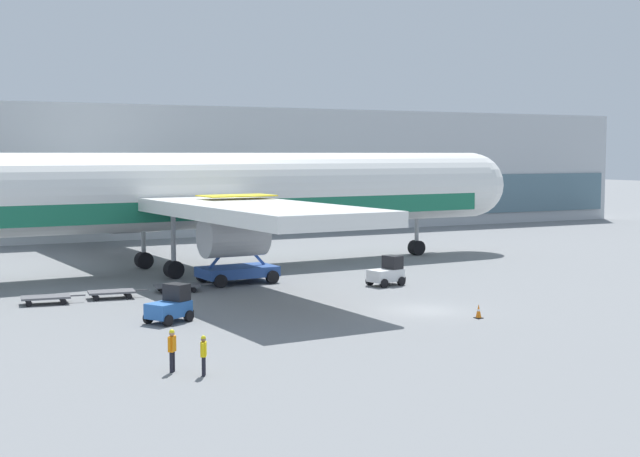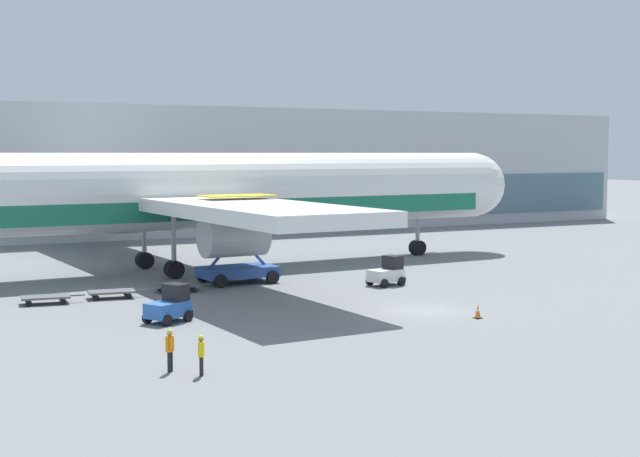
% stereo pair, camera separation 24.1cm
% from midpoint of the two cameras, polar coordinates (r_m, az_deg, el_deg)
% --- Properties ---
extents(ground_plane, '(400.00, 400.00, 0.00)m').
position_cam_midpoint_polar(ground_plane, '(51.39, 6.68, -5.24)').
color(ground_plane, slate).
extents(terminal_building, '(90.00, 18.20, 14.00)m').
position_cam_midpoint_polar(terminal_building, '(109.24, -2.48, 3.80)').
color(terminal_building, '#B2B7BC').
rests_on(terminal_building, ground_plane).
extents(airplane_main, '(58.10, 48.35, 17.00)m').
position_cam_midpoint_polar(airplane_main, '(68.50, -7.60, 2.18)').
color(airplane_main, white).
rests_on(airplane_main, ground_plane).
extents(scissor_lift_loader, '(5.35, 3.61, 6.10)m').
position_cam_midpoint_polar(scissor_lift_loader, '(61.81, -5.20, -1.39)').
color(scissor_lift_loader, '#284C99').
rests_on(scissor_lift_loader, ground_plane).
extents(baggage_tug_foreground, '(2.68, 2.06, 2.00)m').
position_cam_midpoint_polar(baggage_tug_foreground, '(60.75, 4.46, -2.83)').
color(baggage_tug_foreground, silver).
rests_on(baggage_tug_foreground, ground_plane).
extents(baggage_tug_mid, '(2.82, 2.51, 2.00)m').
position_cam_midpoint_polar(baggage_tug_mid, '(48.19, -9.44, -4.89)').
color(baggage_tug_mid, '#2D66B7').
rests_on(baggage_tug_mid, ground_plane).
extents(baggage_dolly_lead, '(3.77, 1.85, 0.48)m').
position_cam_midpoint_polar(baggage_dolly_lead, '(55.63, -17.02, -4.24)').
color(baggage_dolly_lead, '#56565B').
rests_on(baggage_dolly_lead, ground_plane).
extents(baggage_dolly_second, '(3.77, 1.85, 0.48)m').
position_cam_midpoint_polar(baggage_dolly_second, '(56.68, -13.07, -3.99)').
color(baggage_dolly_second, '#56565B').
rests_on(baggage_dolly_second, ground_plane).
extents(baggage_dolly_third, '(3.77, 1.85, 0.48)m').
position_cam_midpoint_polar(baggage_dolly_third, '(58.49, -9.02, -3.65)').
color(baggage_dolly_third, '#56565B').
rests_on(baggage_dolly_third, ground_plane).
extents(ground_crew_near, '(0.41, 0.44, 1.78)m').
position_cam_midpoint_polar(ground_crew_near, '(37.30, -9.40, -7.47)').
color(ground_crew_near, black).
rests_on(ground_crew_near, ground_plane).
extents(ground_crew_far, '(0.36, 0.52, 1.66)m').
position_cam_midpoint_polar(ground_crew_far, '(36.51, -7.42, -7.86)').
color(ground_crew_far, black).
rests_on(ground_crew_far, ground_plane).
extents(traffic_cone_near, '(0.40, 0.40, 0.78)m').
position_cam_midpoint_polar(traffic_cone_near, '(49.40, 10.21, -5.24)').
color(traffic_cone_near, black).
rests_on(traffic_cone_near, ground_plane).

